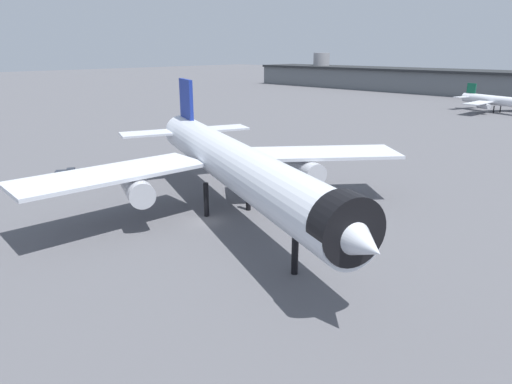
# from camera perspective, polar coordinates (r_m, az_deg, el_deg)

# --- Properties ---
(ground) EXTENTS (900.00, 900.00, 0.00)m
(ground) POSITION_cam_1_polar(r_m,az_deg,el_deg) (60.50, -6.21, -3.67)
(ground) COLOR #56565B
(airliner_near_gate) EXTENTS (56.96, 50.93, 16.86)m
(airliner_near_gate) POSITION_cam_1_polar(r_m,az_deg,el_deg) (59.16, -2.88, 3.47)
(airliner_near_gate) COLOR silver
(airliner_near_gate) RESTS_ON ground
(airliner_far_taxiway) EXTENTS (34.65, 31.00, 9.49)m
(airliner_far_taxiway) POSITION_cam_1_polar(r_m,az_deg,el_deg) (183.27, 28.23, 9.90)
(airliner_far_taxiway) COLOR silver
(airliner_far_taxiway) RESTS_ON ground
(terminal_building) EXTENTS (244.65, 36.36, 19.27)m
(terminal_building) POSITION_cam_1_polar(r_m,az_deg,el_deg) (251.04, 23.94, 12.38)
(terminal_building) COLOR slate
(terminal_building) RESTS_ON ground
(baggage_tug_wing) EXTENTS (3.20, 3.55, 1.85)m
(baggage_tug_wing) POSITION_cam_1_polar(r_m,az_deg,el_deg) (85.90, -22.55, 2.12)
(baggage_tug_wing) COLOR black
(baggage_tug_wing) RESTS_ON ground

